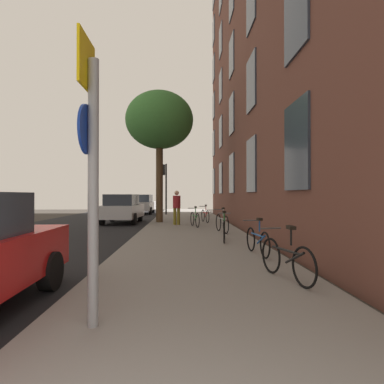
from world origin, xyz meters
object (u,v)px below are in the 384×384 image
bicycle_1 (258,240)px  tree_near (160,121)px  car_1 (122,208)px  car_2 (143,204)px  traffic_light (165,180)px  bicycle_5 (205,215)px  bicycle_0 (286,259)px  pedestrian_0 (177,205)px  bicycle_4 (195,219)px  bicycle_2 (224,229)px  sign_post (91,161)px  bicycle_3 (222,223)px

bicycle_1 → tree_near: bearing=107.3°
car_1 → car_2: (0.04, 9.21, 0.00)m
traffic_light → bicycle_5: bearing=-70.4°
bicycle_0 → car_1: bearing=111.8°
tree_near → pedestrian_0: (0.97, -1.70, -4.58)m
bicycle_4 → pedestrian_0: 1.48m
bicycle_2 → sign_post: bearing=-109.5°
bicycle_3 → pedestrian_0: bearing=118.1°
tree_near → bicycle_4: tree_near is taller
sign_post → bicycle_5: bearing=80.7°
bicycle_0 → car_2: (-5.13, 22.16, 0.35)m
traffic_light → bicycle_5: 7.93m
sign_post → traffic_light: traffic_light is taller
sign_post → pedestrian_0: bearing=86.5°
car_2 → bicycle_4: bearing=-72.7°
bicycle_3 → car_1: car_1 is taller
traffic_light → bicycle_5: size_ratio=2.36×
traffic_light → bicycle_1: bearing=-79.3°
sign_post → car_2: (-2.30, 24.05, -1.13)m
tree_near → pedestrian_0: size_ratio=4.25×
bicycle_5 → bicycle_2: bearing=-89.2°
car_2 → bicycle_0: bearing=-77.0°
bicycle_4 → bicycle_5: bicycle_5 is taller
bicycle_2 → bicycle_4: size_ratio=1.04×
bicycle_3 → car_1: size_ratio=0.43×
sign_post → car_1: (-2.34, 14.84, -1.13)m
bicycle_3 → bicycle_5: (-0.32, 4.80, -0.01)m
bicycle_1 → bicycle_5: (-0.61, 9.60, 0.02)m
bicycle_3 → pedestrian_0: 3.95m
tree_near → bicycle_3: bearing=-61.4°
sign_post → pedestrian_0: (0.76, 12.54, -0.89)m
tree_near → bicycle_5: tree_near is taller
bicycle_3 → tree_near: bearing=118.6°
bicycle_0 → bicycle_3: bicycle_3 is taller
car_1 → car_2: same height
sign_post → car_2: bearing=95.5°
bicycle_3 → car_1: bearing=130.7°
sign_post → bicycle_0: 3.71m
sign_post → pedestrian_0: sign_post is taller
bicycle_0 → bicycle_5: bearing=92.6°
bicycle_4 → car_1: car_1 is taller
bicycle_0 → pedestrian_0: 10.86m
bicycle_3 → bicycle_1: bearing=-86.6°
traffic_light → tree_near: size_ratio=0.53×
bicycle_4 → bicycle_0: bearing=-82.9°
bicycle_5 → bicycle_1: bearing=-86.4°
bicycle_2 → car_1: bearing=120.1°
bicycle_0 → bicycle_1: (0.06, 2.40, -0.02)m
sign_post → bicycle_0: size_ratio=1.95×
bicycle_0 → bicycle_1: 2.40m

